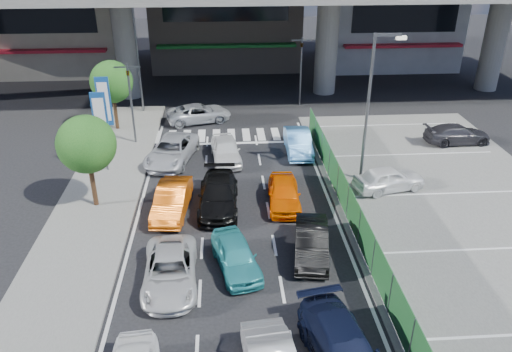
{
  "coord_description": "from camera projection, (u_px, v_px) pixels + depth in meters",
  "views": [
    {
      "loc": [
        -0.45,
        -18.2,
        12.75
      ],
      "look_at": [
        1.02,
        3.47,
        1.71
      ],
      "focal_mm": 35.0,
      "sensor_mm": 36.0,
      "label": 1
    }
  ],
  "objects": [
    {
      "name": "wagon_silver_front_left",
      "position": [
        172.0,
        151.0,
        29.6
      ],
      "size": [
        3.33,
        5.28,
        1.36
      ],
      "primitive_type": "imported",
      "rotation": [
        0.0,
        0.0,
        -0.23
      ],
      "color": "#B2B4BA",
      "rests_on": "ground"
    },
    {
      "name": "building_east",
      "position": [
        389.0,
        0.0,
        48.68
      ],
      "size": [
        12.0,
        10.9,
        12.0
      ],
      "color": "gray",
      "rests_on": "ground"
    },
    {
      "name": "ground",
      "position": [
        238.0,
        247.0,
        22.0
      ],
      "size": [
        120.0,
        120.0,
        0.0
      ],
      "primitive_type": "plane",
      "color": "black",
      "rests_on": "ground"
    },
    {
      "name": "minivan_navy_back",
      "position": [
        343.0,
        350.0,
        15.76
      ],
      "size": [
        2.76,
        5.03,
        1.38
      ],
      "primitive_type": "imported",
      "rotation": [
        0.0,
        0.0,
        0.18
      ],
      "color": "black",
      "rests_on": "ground"
    },
    {
      "name": "traffic_cone",
      "position": [
        338.0,
        178.0,
        27.0
      ],
      "size": [
        0.38,
        0.38,
        0.74
      ],
      "primitive_type": "cone",
      "rotation": [
        0.0,
        0.0,
        -0.01
      ],
      "color": "#FD420E",
      "rests_on": "parking_lot"
    },
    {
      "name": "tree_far",
      "position": [
        112.0,
        82.0,
        32.89
      ],
      "size": [
        2.8,
        2.8,
        4.8
      ],
      "color": "#382314",
      "rests_on": "ground"
    },
    {
      "name": "sedan_white_front_mid",
      "position": [
        226.0,
        150.0,
        29.71
      ],
      "size": [
        2.01,
        4.16,
        1.37
      ],
      "primitive_type": "imported",
      "rotation": [
        0.0,
        0.0,
        0.1
      ],
      "color": "silver",
      "rests_on": "ground"
    },
    {
      "name": "sedan_white_mid_left",
      "position": [
        170.0,
        271.0,
        19.49
      ],
      "size": [
        2.25,
        4.55,
        1.24
      ],
      "primitive_type": "imported",
      "rotation": [
        0.0,
        0.0,
        0.04
      ],
      "color": "silver",
      "rests_on": "ground"
    },
    {
      "name": "parked_sedan_white",
      "position": [
        389.0,
        179.0,
        26.31
      ],
      "size": [
        4.06,
        2.36,
        1.3
      ],
      "primitive_type": "imported",
      "rotation": [
        0.0,
        0.0,
        1.8
      ],
      "color": "white",
      "rests_on": "parking_lot"
    },
    {
      "name": "signboard_near",
      "position": [
        101.0,
        121.0,
        27.28
      ],
      "size": [
        0.8,
        0.14,
        4.7
      ],
      "color": "#595B60",
      "rests_on": "ground"
    },
    {
      "name": "taxi_orange_right",
      "position": [
        284.0,
        193.0,
        24.99
      ],
      "size": [
        1.75,
        3.95,
        1.32
      ],
      "primitive_type": "imported",
      "rotation": [
        0.0,
        0.0,
        -0.05
      ],
      "color": "#F66200",
      "rests_on": "ground"
    },
    {
      "name": "crossing_wagon_silver",
      "position": [
        199.0,
        113.0,
        35.55
      ],
      "size": [
        4.96,
        3.22,
        1.27
      ],
      "primitive_type": "imported",
      "rotation": [
        0.0,
        0.0,
        1.83
      ],
      "color": "#B7BBC1",
      "rests_on": "ground"
    },
    {
      "name": "traffic_light_left",
      "position": [
        129.0,
        84.0,
        30.51
      ],
      "size": [
        1.6,
        1.24,
        5.2
      ],
      "color": "#595B60",
      "rests_on": "ground"
    },
    {
      "name": "tree_near",
      "position": [
        86.0,
        145.0,
        23.6
      ],
      "size": [
        2.8,
        2.8,
        4.8
      ],
      "color": "#382314",
      "rests_on": "ground"
    },
    {
      "name": "parked_sedan_dgrey",
      "position": [
        457.0,
        134.0,
        31.96
      ],
      "size": [
        4.27,
        1.88,
        1.22
      ],
      "primitive_type": "imported",
      "rotation": [
        0.0,
        0.0,
        1.61
      ],
      "color": "#2D2C31",
      "rests_on": "parking_lot"
    },
    {
      "name": "taxi_orange_left",
      "position": [
        172.0,
        200.0,
        24.32
      ],
      "size": [
        1.86,
        4.31,
        1.38
      ],
      "primitive_type": "imported",
      "rotation": [
        0.0,
        0.0,
        -0.1
      ],
      "color": "#DF5A0C",
      "rests_on": "ground"
    },
    {
      "name": "kei_truck_front_right",
      "position": [
        298.0,
        142.0,
        30.71
      ],
      "size": [
        1.53,
        4.21,
        1.38
      ],
      "primitive_type": "imported",
      "rotation": [
        0.0,
        0.0,
        -0.02
      ],
      "color": "#4B8ED3",
      "rests_on": "ground"
    },
    {
      "name": "fence_run",
      "position": [
        353.0,
        213.0,
        22.8
      ],
      "size": [
        0.16,
        22.0,
        1.8
      ],
      "primitive_type": null,
      "color": "#1D5627",
      "rests_on": "ground"
    },
    {
      "name": "hatch_black_mid_right",
      "position": [
        311.0,
        242.0,
        21.18
      ],
      "size": [
        1.94,
        4.09,
        1.3
      ],
      "primitive_type": "imported",
      "rotation": [
        0.0,
        0.0,
        -0.15
      ],
      "color": "black",
      "rests_on": "ground"
    },
    {
      "name": "sedan_black_mid",
      "position": [
        218.0,
        195.0,
        24.76
      ],
      "size": [
        2.1,
        4.82,
        1.38
      ],
      "primitive_type": "imported",
      "rotation": [
        0.0,
        0.0,
        -0.04
      ],
      "color": "black",
      "rests_on": "ground"
    },
    {
      "name": "street_lamp_right",
      "position": [
        372.0,
        97.0,
        25.6
      ],
      "size": [
        1.65,
        0.22,
        8.0
      ],
      "color": "#595B60",
      "rests_on": "ground"
    },
    {
      "name": "traffic_light_right",
      "position": [
        301.0,
        54.0,
        37.44
      ],
      "size": [
        1.6,
        1.24,
        5.2
      ],
      "color": "#595B60",
      "rests_on": "ground"
    },
    {
      "name": "signboard_far",
      "position": [
        105.0,
        104.0,
        29.93
      ],
      "size": [
        0.8,
        0.14,
        4.7
      ],
      "color": "#595B60",
      "rests_on": "ground"
    },
    {
      "name": "street_lamp_left",
      "position": [
        139.0,
        49.0,
        35.46
      ],
      "size": [
        1.65,
        0.22,
        8.0
      ],
      "color": "#595B60",
      "rests_on": "ground"
    },
    {
      "name": "sidewalk_left",
      "position": [
        97.0,
        205.0,
        25.1
      ],
      "size": [
        4.0,
        30.0,
        0.12
      ],
      "primitive_type": "cube",
      "color": "#5A5A57",
      "rests_on": "ground"
    },
    {
      "name": "parking_lot",
      "position": [
        461.0,
        214.0,
        24.43
      ],
      "size": [
        12.0,
        28.0,
        0.06
      ],
      "primitive_type": "cube",
      "color": "#5A5A57",
      "rests_on": "ground"
    },
    {
      "name": "taxi_teal_mid",
      "position": [
        236.0,
        256.0,
        20.34
      ],
      "size": [
        2.34,
        3.99,
        1.27
      ],
      "primitive_type": "imported",
      "rotation": [
        0.0,
        0.0,
        0.24
      ],
      "color": "teal",
      "rests_on": "ground"
    }
  ]
}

